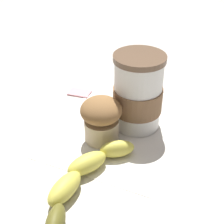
# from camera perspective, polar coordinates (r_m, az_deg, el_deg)

# --- Properties ---
(ground_plane) EXTENTS (3.00, 3.00, 0.00)m
(ground_plane) POSITION_cam_1_polar(r_m,az_deg,el_deg) (0.59, 0.00, -4.43)
(ground_plane) COLOR beige
(paper_napkin) EXTENTS (0.25, 0.25, 0.00)m
(paper_napkin) POSITION_cam_1_polar(r_m,az_deg,el_deg) (0.59, 0.00, -4.38)
(paper_napkin) COLOR white
(paper_napkin) RESTS_ON ground_plane
(coffee_cup) EXTENTS (0.09, 0.09, 0.15)m
(coffee_cup) POSITION_cam_1_polar(r_m,az_deg,el_deg) (0.59, 4.75, 3.37)
(coffee_cup) COLOR white
(coffee_cup) RESTS_ON paper_napkin
(muffin) EXTENTS (0.07, 0.07, 0.09)m
(muffin) POSITION_cam_1_polar(r_m,az_deg,el_deg) (0.56, -1.97, -1.11)
(muffin) COLOR beige
(muffin) RESTS_ON paper_napkin
(banana) EXTENTS (0.22, 0.11, 0.03)m
(banana) POSITION_cam_1_polar(r_m,az_deg,el_deg) (0.49, -5.52, -11.85)
(banana) COLOR #D6CC4C
(banana) RESTS_ON paper_napkin
(sugar_packet) EXTENTS (0.03, 0.05, 0.01)m
(sugar_packet) POSITION_cam_1_polar(r_m,az_deg,el_deg) (0.73, -5.97, 3.63)
(sugar_packet) COLOR pink
(sugar_packet) RESTS_ON ground_plane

